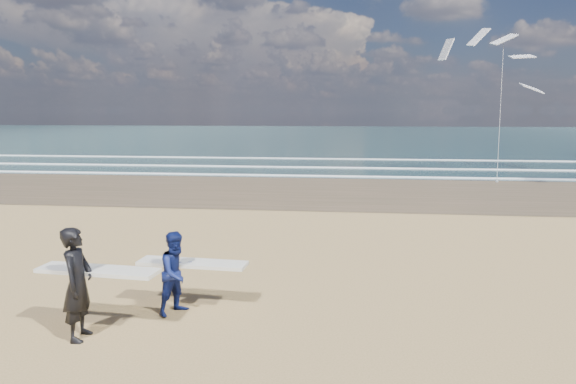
# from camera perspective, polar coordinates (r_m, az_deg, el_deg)

# --- Properties ---
(ocean) EXTENTS (220.00, 100.00, 0.02)m
(ocean) POSITION_cam_1_polar(r_m,az_deg,el_deg) (81.33, 17.72, 5.86)
(ocean) COLOR #183236
(ocean) RESTS_ON ground
(surfer_near) EXTENTS (2.23, 1.08, 1.98)m
(surfer_near) POSITION_cam_1_polar(r_m,az_deg,el_deg) (9.66, -22.13, -9.26)
(surfer_near) COLOR black
(surfer_near) RESTS_ON ground
(surfer_far) EXTENTS (2.23, 1.19, 1.63)m
(surfer_far) POSITION_cam_1_polar(r_m,az_deg,el_deg) (10.33, -12.07, -8.65)
(surfer_far) COLOR #0D174E
(surfer_far) RESTS_ON ground
(kite_1) EXTENTS (6.75, 4.84, 9.48)m
(kite_1) POSITION_cam_1_polar(r_m,az_deg,el_deg) (33.23, 22.66, 11.21)
(kite_1) COLOR slate
(kite_1) RESTS_ON ground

